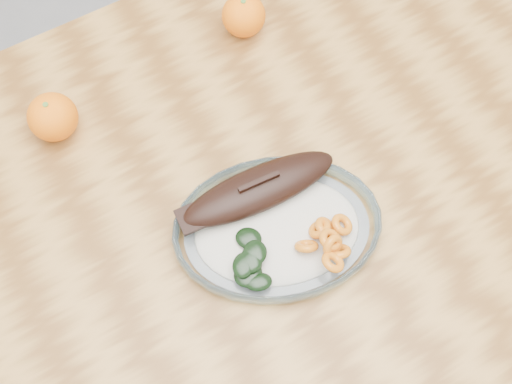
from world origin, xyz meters
The scene contains 5 objects.
ground centered at (0.00, 0.00, 0.00)m, with size 3.00×3.00×0.00m, color slate.
dining_table centered at (0.00, 0.00, 0.65)m, with size 1.20×0.80×0.75m.
plated_meal centered at (0.02, -0.07, 0.77)m, with size 0.66×0.66×0.08m.
orange_left centered at (-0.18, 0.22, 0.79)m, with size 0.07×0.07×0.07m, color orange.
orange_right centered at (0.15, 0.25, 0.78)m, with size 0.07×0.07×0.07m, color orange.
Camera 1 is at (-0.15, -0.32, 1.60)m, focal length 45.00 mm.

